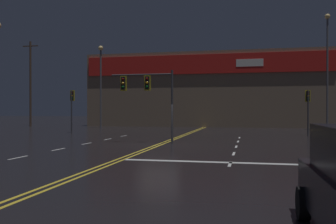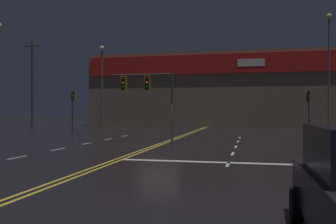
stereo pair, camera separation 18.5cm
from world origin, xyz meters
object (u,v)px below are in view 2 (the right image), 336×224
at_px(streetlight_near_left, 102,76).
at_px(traffic_signal_corner_northeast, 309,102).
at_px(traffic_signal_median, 146,88).
at_px(traffic_signal_corner_northwest, 73,102).
at_px(streetlight_far_left, 329,58).

bearing_deg(streetlight_near_left, traffic_signal_corner_northeast, -20.58).
height_order(traffic_signal_median, traffic_signal_corner_northeast, traffic_signal_median).
bearing_deg(traffic_signal_corner_northeast, traffic_signal_corner_northwest, -177.69).
height_order(traffic_signal_median, streetlight_near_left, streetlight_near_left).
bearing_deg(traffic_signal_corner_northwest, traffic_signal_corner_northeast, 2.31).
bearing_deg(streetlight_near_left, traffic_signal_median, -59.58).
xyz_separation_m(traffic_signal_corner_northeast, streetlight_far_left, (3.35, 9.56, 4.84)).
distance_m(traffic_signal_corner_northwest, streetlight_near_left, 9.68).
xyz_separation_m(streetlight_near_left, streetlight_far_left, (25.27, 1.33, 1.46)).
height_order(traffic_signal_median, streetlight_far_left, streetlight_far_left).
relative_size(traffic_signal_corner_northeast, streetlight_far_left, 0.31).
bearing_deg(streetlight_far_left, streetlight_near_left, -176.98).
height_order(streetlight_near_left, streetlight_far_left, streetlight_far_left).
bearing_deg(traffic_signal_corner_northeast, streetlight_far_left, 70.68).
distance_m(traffic_signal_median, streetlight_far_left, 24.61).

